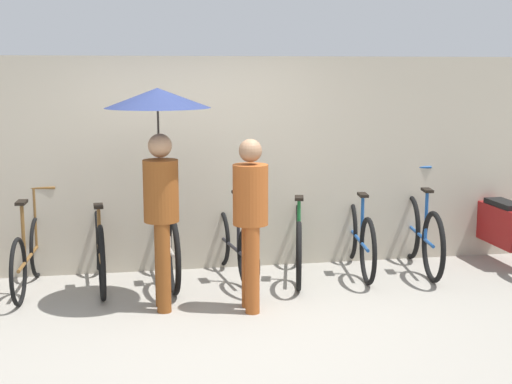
% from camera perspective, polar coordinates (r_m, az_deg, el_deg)
% --- Properties ---
extents(ground_plane, '(30.00, 30.00, 0.00)m').
position_cam_1_polar(ground_plane, '(6.34, -3.14, -10.43)').
color(ground_plane, gray).
extents(back_wall, '(13.88, 0.12, 2.33)m').
position_cam_1_polar(back_wall, '(7.82, -4.86, 2.22)').
color(back_wall, '#B2A893').
rests_on(back_wall, ground).
extents(parked_bicycle_1, '(0.44, 1.60, 0.97)m').
position_cam_1_polar(parked_bicycle_1, '(7.51, -17.76, -4.87)').
color(parked_bicycle_1, black).
rests_on(parked_bicycle_1, ground).
extents(parked_bicycle_2, '(0.44, 1.82, 0.99)m').
position_cam_1_polar(parked_bicycle_2, '(7.51, -12.43, -4.37)').
color(parked_bicycle_2, black).
rests_on(parked_bicycle_2, ground).
extents(parked_bicycle_3, '(0.44, 1.74, 1.02)m').
position_cam_1_polar(parked_bicycle_3, '(7.52, -7.11, -4.10)').
color(parked_bicycle_3, black).
rests_on(parked_bicycle_3, ground).
extents(parked_bicycle_4, '(0.44, 1.68, 1.09)m').
position_cam_1_polar(parked_bicycle_4, '(7.57, -1.83, -4.25)').
color(parked_bicycle_4, black).
rests_on(parked_bicycle_4, ground).
extents(parked_bicycle_5, '(0.56, 1.72, 1.00)m').
position_cam_1_polar(parked_bicycle_5, '(7.66, 3.42, -4.00)').
color(parked_bicycle_5, black).
rests_on(parked_bicycle_5, ground).
extents(parked_bicycle_6, '(0.44, 1.71, 1.01)m').
position_cam_1_polar(parked_bicycle_6, '(7.91, 8.20, -3.62)').
color(parked_bicycle_6, black).
rests_on(parked_bicycle_6, ground).
extents(parked_bicycle_7, '(0.44, 1.69, 1.09)m').
position_cam_1_polar(parked_bicycle_7, '(8.08, 13.07, -3.35)').
color(parked_bicycle_7, black).
rests_on(parked_bicycle_7, ground).
extents(pedestrian_leading, '(0.96, 0.96, 2.03)m').
position_cam_1_polar(pedestrian_leading, '(6.50, -7.77, 4.28)').
color(pedestrian_leading, brown).
rests_on(pedestrian_leading, ground).
extents(pedestrian_center, '(0.32, 0.32, 1.58)m').
position_cam_1_polar(pedestrian_center, '(6.43, -0.45, -1.62)').
color(pedestrian_center, '#9E4C1E').
rests_on(pedestrian_center, ground).
extents(motorcycle, '(0.58, 2.13, 0.93)m').
position_cam_1_polar(motorcycle, '(8.58, 19.14, -2.77)').
color(motorcycle, black).
rests_on(motorcycle, ground).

